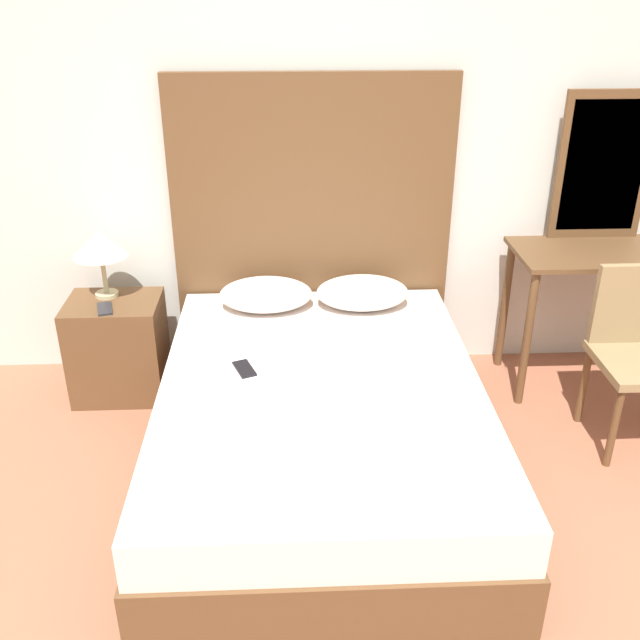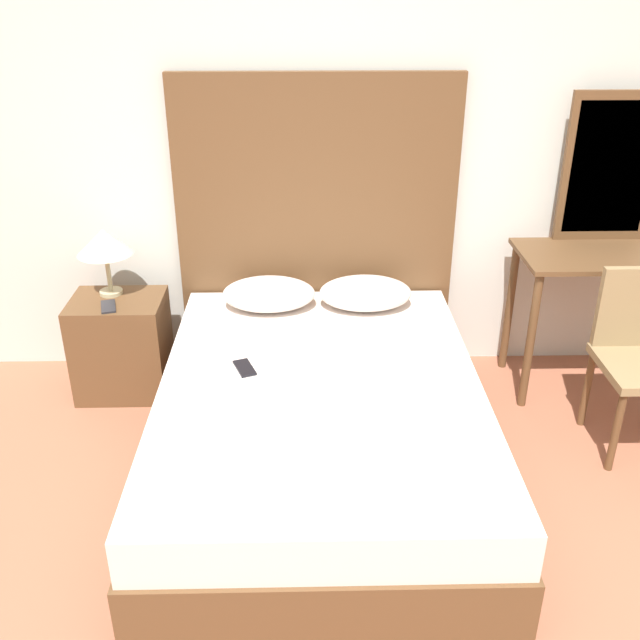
# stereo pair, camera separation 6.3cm
# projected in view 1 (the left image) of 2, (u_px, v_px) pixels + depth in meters

# --- Properties ---
(wall_back) EXTENTS (10.00, 0.06, 2.70)m
(wall_back) POSITION_uv_depth(u_px,v_px,m) (325.00, 126.00, 3.67)
(wall_back) COLOR silver
(wall_back) RESTS_ON ground_plane
(bed) EXTENTS (1.42, 1.96, 0.47)m
(bed) POSITION_uv_depth(u_px,v_px,m) (321.00, 427.00, 3.19)
(bed) COLOR brown
(bed) RESTS_ON ground_plane
(headboard) EXTENTS (1.49, 0.05, 1.63)m
(headboard) POSITION_uv_depth(u_px,v_px,m) (312.00, 230.00, 3.83)
(headboard) COLOR brown
(headboard) RESTS_ON ground_plane
(pillow_left) EXTENTS (0.48, 0.33, 0.16)m
(pillow_left) POSITION_uv_depth(u_px,v_px,m) (266.00, 294.00, 3.72)
(pillow_left) COLOR silver
(pillow_left) RESTS_ON bed
(pillow_right) EXTENTS (0.48, 0.33, 0.16)m
(pillow_right) POSITION_uv_depth(u_px,v_px,m) (362.00, 293.00, 3.74)
(pillow_right) COLOR silver
(pillow_right) RESTS_ON bed
(phone_on_bed) EXTENTS (0.12, 0.17, 0.01)m
(phone_on_bed) POSITION_uv_depth(u_px,v_px,m) (244.00, 369.00, 3.17)
(phone_on_bed) COLOR black
(phone_on_bed) RESTS_ON bed
(nightstand) EXTENTS (0.48, 0.38, 0.54)m
(nightstand) POSITION_uv_depth(u_px,v_px,m) (118.00, 348.00, 3.78)
(nightstand) COLOR brown
(nightstand) RESTS_ON ground_plane
(table_lamp) EXTENTS (0.29, 0.29, 0.36)m
(table_lamp) POSITION_uv_depth(u_px,v_px,m) (100.00, 245.00, 3.60)
(table_lamp) COLOR tan
(table_lamp) RESTS_ON nightstand
(phone_on_nightstand) EXTENTS (0.11, 0.16, 0.01)m
(phone_on_nightstand) POSITION_uv_depth(u_px,v_px,m) (105.00, 309.00, 3.58)
(phone_on_nightstand) COLOR #232328
(phone_on_nightstand) RESTS_ON nightstand
(vanity_desk) EXTENTS (0.94, 0.49, 0.78)m
(vanity_desk) POSITION_uv_depth(u_px,v_px,m) (602.00, 276.00, 3.73)
(vanity_desk) COLOR brown
(vanity_desk) RESTS_ON ground_plane
(vanity_mirror) EXTENTS (0.49, 0.03, 0.77)m
(vanity_mirror) POSITION_uv_depth(u_px,v_px,m) (604.00, 166.00, 3.69)
(vanity_mirror) COLOR brown
(vanity_mirror) RESTS_ON vanity_desk
(chair) EXTENTS (0.43, 0.42, 0.85)m
(chair) POSITION_uv_depth(u_px,v_px,m) (640.00, 345.00, 3.35)
(chair) COLOR olive
(chair) RESTS_ON ground_plane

